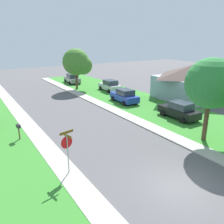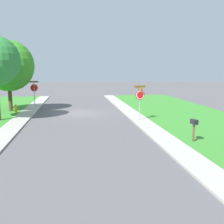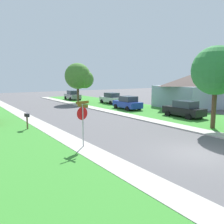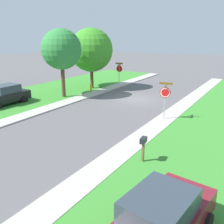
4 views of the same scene
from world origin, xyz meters
name	(u,v)px [view 2 (image 2 of 4)]	position (x,y,z in m)	size (l,w,h in m)	color
ground_plane	(79,113)	(0.00, 0.00, 0.00)	(120.00, 120.00, 0.00)	#565456
sidewalk_west	(175,147)	(-4.70, 12.00, 0.05)	(1.40, 56.00, 0.10)	#ADA89E
stop_sign_near_corner	(34,89)	(4.62, -4.90, 1.89)	(0.92, 0.92, 2.77)	#9E9EA3
stop_sign_far_corner	(140,97)	(-4.62, 4.51, 1.89)	(0.90, 0.90, 2.77)	#9E9EA3
tree_sidewalk_near	(6,67)	(6.69, -1.99, 4.17)	(5.11, 4.76, 6.71)	#4C3823
fire_hydrant	(16,109)	(5.72, -0.67, 0.44)	(0.38, 0.22, 0.83)	gold
mailbox	(194,125)	(-6.07, 11.19, 1.01)	(0.30, 0.51, 1.31)	brown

